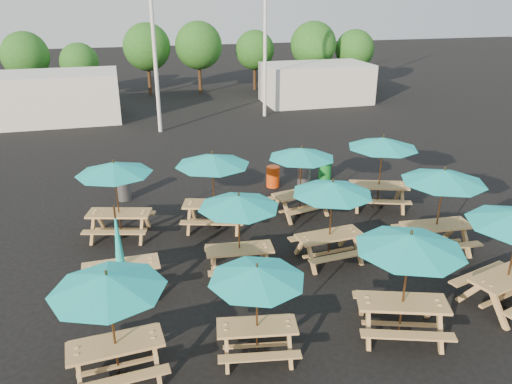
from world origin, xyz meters
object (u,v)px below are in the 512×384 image
object	(u,v)px
picnic_unit_5	(213,164)
waste_bin_2	(304,176)
picnic_unit_2	(114,172)
picnic_unit_1	(120,258)
picnic_unit_7	(332,192)
picnic_unit_10	(443,180)
waste_bin_1	(273,177)
picnic_unit_4	(239,206)
picnic_unit_0	(108,288)
picnic_unit_8	(302,157)
picnic_unit_11	(383,147)
picnic_unit_6	(410,247)
waste_bin_3	(325,169)
picnic_unit_3	(257,278)
waste_bin_0	(123,189)

from	to	relation	value
picnic_unit_5	waste_bin_2	xyz separation A→B (m)	(4.08, 2.74, -1.77)
picnic_unit_5	picnic_unit_2	bearing A→B (deg)	-165.33
picnic_unit_1	picnic_unit_7	bearing A→B (deg)	0.56
picnic_unit_10	waste_bin_2	world-z (taller)	picnic_unit_10
picnic_unit_7	waste_bin_1	world-z (taller)	picnic_unit_7
picnic_unit_4	waste_bin_2	xyz separation A→B (m)	(3.96, 5.72, -1.59)
picnic_unit_0	picnic_unit_8	distance (m)	8.86
picnic_unit_0	waste_bin_1	size ratio (longest dim) A/B	2.89
picnic_unit_4	picnic_unit_10	world-z (taller)	picnic_unit_10
picnic_unit_8	picnic_unit_11	bearing A→B (deg)	-15.19
picnic_unit_6	waste_bin_1	distance (m)	9.55
picnic_unit_5	waste_bin_3	size ratio (longest dim) A/B	3.58
picnic_unit_7	picnic_unit_3	bearing A→B (deg)	-137.58
picnic_unit_10	picnic_unit_11	bearing A→B (deg)	95.70
picnic_unit_0	picnic_unit_2	xyz separation A→B (m)	(0.18, 6.28, 0.08)
picnic_unit_11	waste_bin_1	distance (m)	4.53
picnic_unit_7	picnic_unit_8	size ratio (longest dim) A/B	0.92
picnic_unit_0	waste_bin_3	bearing A→B (deg)	43.85
picnic_unit_8	picnic_unit_10	world-z (taller)	picnic_unit_10
picnic_unit_7	picnic_unit_5	bearing A→B (deg)	127.88
waste_bin_0	waste_bin_1	bearing A→B (deg)	-1.84
picnic_unit_2	waste_bin_3	bearing A→B (deg)	36.41
picnic_unit_3	picnic_unit_10	size ratio (longest dim) A/B	0.90
picnic_unit_7	waste_bin_0	world-z (taller)	picnic_unit_7
picnic_unit_6	waste_bin_3	bearing A→B (deg)	96.29
picnic_unit_7	waste_bin_0	xyz separation A→B (m)	(-5.51, 6.09, -1.67)
picnic_unit_1	picnic_unit_11	world-z (taller)	picnic_unit_11
picnic_unit_0	picnic_unit_1	size ratio (longest dim) A/B	0.98
picnic_unit_5	picnic_unit_7	world-z (taller)	picnic_unit_5
picnic_unit_7	picnic_unit_10	bearing A→B (deg)	-10.37
picnic_unit_3	picnic_unit_6	world-z (taller)	picnic_unit_6
picnic_unit_4	waste_bin_0	world-z (taller)	picnic_unit_4
picnic_unit_3	waste_bin_0	bearing A→B (deg)	114.68
waste_bin_0	waste_bin_1	distance (m)	5.66
picnic_unit_2	picnic_unit_5	size ratio (longest dim) A/B	0.96
picnic_unit_7	picnic_unit_8	distance (m)	3.20
waste_bin_1	picnic_unit_3	bearing A→B (deg)	-109.04
picnic_unit_4	picnic_unit_8	xyz separation A→B (m)	(2.90, 3.23, 0.07)
picnic_unit_6	waste_bin_3	size ratio (longest dim) A/B	3.63
waste_bin_1	waste_bin_2	world-z (taller)	same
picnic_unit_2	waste_bin_1	bearing A→B (deg)	41.45
picnic_unit_8	waste_bin_3	bearing A→B (deg)	42.02
picnic_unit_1	picnic_unit_5	size ratio (longest dim) A/B	0.82
picnic_unit_0	picnic_unit_6	size ratio (longest dim) A/B	0.80
picnic_unit_4	waste_bin_2	world-z (taller)	picnic_unit_4
picnic_unit_4	waste_bin_0	xyz separation A→B (m)	(-2.90, 6.13, -1.59)
picnic_unit_1	picnic_unit_5	distance (m)	4.46
picnic_unit_0	waste_bin_0	bearing A→B (deg)	83.24
picnic_unit_10	waste_bin_2	distance (m)	6.51
picnic_unit_5	waste_bin_0	xyz separation A→B (m)	(-2.78, 3.15, -1.77)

